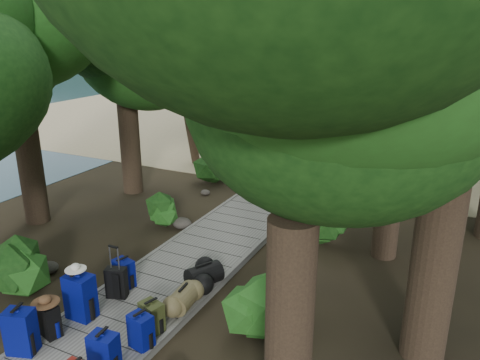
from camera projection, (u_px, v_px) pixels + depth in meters
The scene contains 45 objects.
ground at pixel (206, 254), 10.57m from camera, with size 120.00×120.00×0.00m, color #322919.
sand_beach at pixel (362, 125), 24.19m from camera, with size 40.00×22.00×0.02m, color tan.
water_bay at pixel (50, 79), 45.29m from camera, with size 50.00×60.00×0.02m, color #284652.
distant_hill at pixel (135, 61), 68.23m from camera, with size 32.00×16.00×12.00m, color black.
boardwalk at pixel (227, 235), 11.40m from camera, with size 2.00×12.00×0.12m, color gray.
backpack_left_a at pixel (20, 329), 7.10m from camera, with size 0.43×0.30×0.80m, color #030E7B, non-canonical shape.
backpack_left_b at pixel (49, 319), 7.51m from camera, with size 0.34×0.24×0.62m, color black, non-canonical shape.
backpack_left_c at pixel (80, 294), 7.95m from camera, with size 0.47×0.34×0.88m, color #030E7B, non-canonical shape.
backpack_left_d at pixel (123, 272), 8.95m from camera, with size 0.40×0.29×0.60m, color #030E7B, non-canonical shape.
backpack_right_b at pixel (104, 352), 6.67m from camera, with size 0.40×0.28×0.72m, color #030E7B, non-canonical shape.
backpack_right_c at pixel (141, 329), 7.24m from camera, with size 0.37×0.26×0.62m, color #030E7B, non-canonical shape.
backpack_right_d at pixel (152, 315), 7.64m from camera, with size 0.37×0.27×0.57m, color #3D421E, non-canonical shape.
duffel_right_khaki at pixel (184, 298), 8.27m from camera, with size 0.40×0.60×0.40m, color brown, non-canonical shape.
duffel_right_black at pixel (204, 275), 9.01m from camera, with size 0.43×0.68×0.43m, color black, non-canonical shape.
suitcase_on_boardwalk at pixel (117, 283), 8.60m from camera, with size 0.38×0.21×0.58m, color black, non-canonical shape.
lone_suitcase_on_sand at pixel (326, 158), 16.92m from camera, with size 0.44×0.25×0.69m, color black, non-canonical shape.
hat_brown at pixel (45, 299), 7.37m from camera, with size 0.44×0.44×0.13m, color #51351E, non-canonical shape.
hat_white at pixel (75, 266), 7.85m from camera, with size 0.36×0.36×0.12m, color silver, non-canonical shape.
kayak at pixel (264, 139), 20.56m from camera, with size 0.65×2.98×0.30m, color red.
sun_lounger at pixel (419, 158), 17.01m from camera, with size 0.63×1.96×0.63m, color silver, non-canonical shape.
tree_right_a at pixel (297, 130), 4.56m from camera, with size 4.73×4.73×7.89m, color black, non-canonical shape.
tree_right_b at pixel (467, 35), 5.85m from camera, with size 5.37×5.37×9.58m, color black, non-canonical shape.
tree_right_c at pixel (402, 75), 9.27m from camera, with size 4.59×4.59×7.94m, color black, non-canonical shape.
tree_right_e at pixel (442, 40), 13.97m from camera, with size 4.99×4.99×8.97m, color black, non-canonical shape.
tree_left_b at pixel (13, 50), 11.00m from camera, with size 4.84×4.84×8.71m, color black, non-canonical shape.
tree_left_c at pixel (123, 47), 13.21m from camera, with size 4.97×4.97×8.64m, color black, non-canonical shape.
tree_back_a at pixel (327, 27), 21.91m from camera, with size 5.61×5.61×9.70m, color black, non-canonical shape.
tree_back_b at pixel (418, 30), 22.36m from camera, with size 5.27×5.27×9.42m, color black, non-canonical shape.
tree_back_c at pixel (473, 35), 19.94m from camera, with size 5.01×5.01×9.01m, color black, non-canonical shape.
tree_back_d at pixel (258, 40), 24.03m from camera, with size 5.07×5.07×8.45m, color black, non-canonical shape.
palm_right_a at pixel (403, 69), 13.09m from camera, with size 4.39×4.39×7.48m, color #153B10, non-canonical shape.
palm_right_c at pixel (415, 69), 19.54m from camera, with size 3.98×3.98×6.34m, color #153B10, non-canonical shape.
palm_left_a at pixel (187, 71), 16.50m from camera, with size 4.25×4.25×6.77m, color #153B10, non-canonical shape.
rock_left_b at pixel (49, 267), 9.75m from camera, with size 0.41×0.37×0.23m, color #4C473F, non-canonical shape.
rock_left_c at pixel (182, 223), 11.87m from camera, with size 0.49×0.44×0.27m, color #4C473F, non-canonical shape.
rock_left_d at pixel (205, 192), 14.23m from camera, with size 0.29×0.26×0.16m, color #4C473F, non-canonical shape.
rock_right_b at pixel (294, 305), 8.42m from camera, with size 0.44×0.40×0.24m, color #4C473F, non-canonical shape.
rock_right_c at pixel (311, 235), 11.31m from camera, with size 0.32×0.29×0.18m, color #4C473F, non-canonical shape.
rock_right_d at pixel (354, 212), 12.57m from camera, with size 0.51×0.46×0.28m, color #4C473F, non-canonical shape.
shrub_left_a at pixel (19, 266), 8.93m from camera, with size 1.20×1.20×1.08m, color #215018, non-canonical shape.
shrub_left_b at pixel (165, 212), 11.80m from camera, with size 0.94×0.94×0.84m, color #215018, non-canonical shape.
shrub_left_c at pixel (212, 167), 15.29m from camera, with size 1.14×1.14×1.02m, color #215018, non-canonical shape.
shrub_right_a at pixel (261, 307), 7.70m from camera, with size 1.12×1.12×1.01m, color #215018, non-canonical shape.
shrub_right_b at pixel (326, 223), 10.99m from camera, with size 1.12×1.12×1.01m, color #215018, non-canonical shape.
shrub_right_c at pixel (355, 177), 14.64m from camera, with size 0.89×0.89×0.80m, color #215018, non-canonical shape.
Camera 1 is at (4.89, -8.19, 4.91)m, focal length 35.00 mm.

